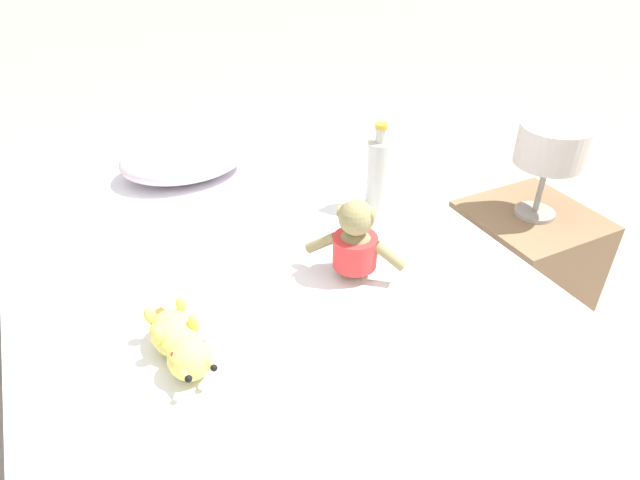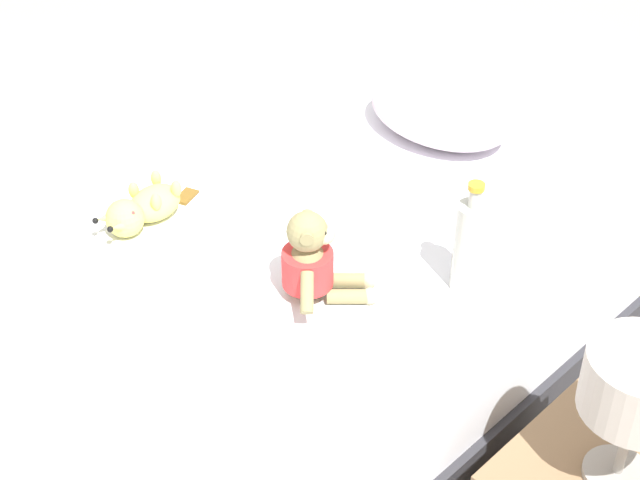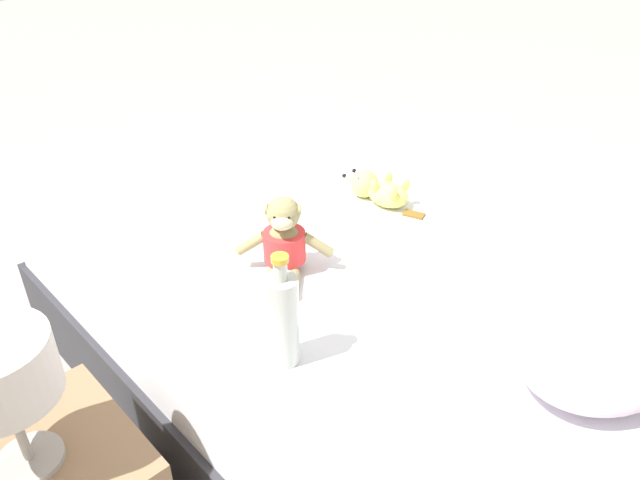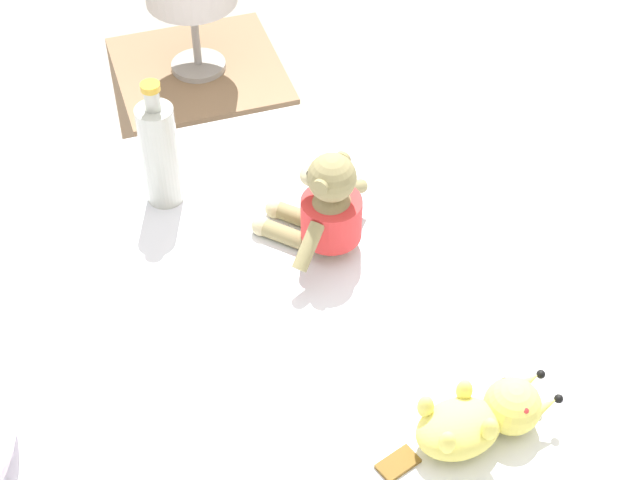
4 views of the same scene
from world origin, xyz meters
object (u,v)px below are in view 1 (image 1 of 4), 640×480
object	(u,v)px
bed	(278,344)
nightstand	(522,262)
plush_yellow_creature	(181,343)
bedside_lamp	(551,148)
pillow	(184,158)
glass_bottle	(378,174)
plush_monkey	(356,244)

from	to	relation	value
bed	nightstand	xyz separation A→B (m)	(1.00, 0.01, -0.03)
plush_yellow_creature	bedside_lamp	size ratio (longest dim) A/B	1.00
pillow	nightstand	size ratio (longest dim) A/B	1.11
bed	glass_bottle	world-z (taller)	glass_bottle
plush_yellow_creature	bedside_lamp	world-z (taller)	bedside_lamp
pillow	bedside_lamp	bearing A→B (deg)	-34.20
bed	plush_monkey	distance (m)	0.42
bed	plush_yellow_creature	distance (m)	0.46
plush_monkey	glass_bottle	bearing A→B (deg)	49.25
plush_monkey	plush_yellow_creature	xyz separation A→B (m)	(-0.52, -0.10, -0.05)
bed	pillow	world-z (taller)	pillow
bed	glass_bottle	size ratio (longest dim) A/B	6.71
bedside_lamp	plush_yellow_creature	bearing A→B (deg)	-171.57
pillow	nightstand	xyz separation A→B (m)	(1.05, -0.71, -0.35)
bed	plush_yellow_creature	size ratio (longest dim) A/B	5.96
plush_yellow_creature	glass_bottle	bearing A→B (deg)	26.91
pillow	nightstand	world-z (taller)	pillow
plush_yellow_creature	bed	bearing A→B (deg)	30.70
bed	plush_yellow_creature	bearing A→B (deg)	-149.30
plush_monkey	pillow	bearing A→B (deg)	108.13
bedside_lamp	bed	bearing A→B (deg)	-179.18
bed	bedside_lamp	bearing A→B (deg)	0.82
bedside_lamp	glass_bottle	bearing A→B (deg)	160.63
plush_monkey	glass_bottle	distance (m)	0.37
bed	glass_bottle	distance (m)	0.63
bed	nightstand	bearing A→B (deg)	0.82
bed	plush_yellow_creature	xyz separation A→B (m)	(-0.30, -0.18, 0.30)
glass_bottle	nightstand	distance (m)	0.71
plush_monkey	nightstand	world-z (taller)	plush_monkey
plush_yellow_creature	bedside_lamp	distance (m)	1.32
plush_monkey	plush_yellow_creature	size ratio (longest dim) A/B	0.77
nightstand	bedside_lamp	distance (m)	0.47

